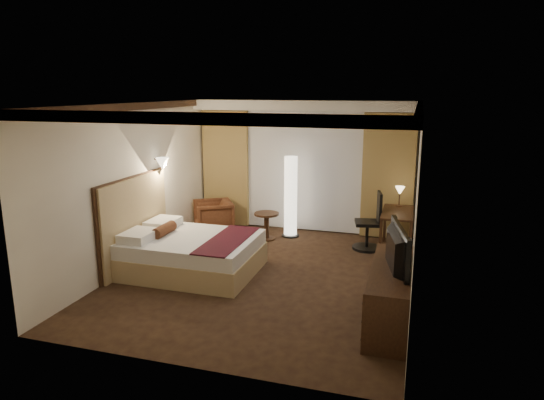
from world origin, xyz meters
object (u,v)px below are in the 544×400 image
(television, at_px, (390,242))
(desk, at_px, (397,231))
(side_table, at_px, (267,226))
(dresser, at_px, (390,294))
(floor_lamp, at_px, (291,197))
(armchair, at_px, (213,216))
(bed, at_px, (193,254))
(office_chair, at_px, (368,221))

(television, bearing_deg, desk, -11.42)
(side_table, distance_m, dresser, 3.82)
(floor_lamp, relative_size, dresser, 0.87)
(desk, bearing_deg, side_table, -179.78)
(side_table, bearing_deg, armchair, 177.23)
(bed, distance_m, desk, 3.72)
(bed, xyz_separation_m, television, (3.14, -0.84, 0.76))
(floor_lamp, bearing_deg, bed, -113.55)
(office_chair, distance_m, dresser, 2.88)
(side_table, height_order, desk, desk)
(bed, xyz_separation_m, desk, (3.12, 2.02, 0.08))
(side_table, bearing_deg, bed, -107.27)
(armchair, distance_m, television, 4.74)
(bed, distance_m, dresser, 3.28)
(dresser, bearing_deg, side_table, 131.69)
(desk, bearing_deg, dresser, -89.00)
(armchair, bearing_deg, side_table, 55.77)
(bed, height_order, side_table, bed)
(side_table, relative_size, television, 0.47)
(side_table, height_order, dresser, dresser)
(bed, relative_size, floor_lamp, 1.25)
(television, bearing_deg, office_chair, -0.79)
(office_chair, relative_size, dresser, 0.58)
(bed, distance_m, floor_lamp, 2.62)
(armchair, distance_m, side_table, 1.17)
(side_table, height_order, office_chair, office_chair)
(bed, xyz_separation_m, armchair, (-0.54, 2.07, 0.08))
(floor_lamp, bearing_deg, television, -56.48)
(floor_lamp, bearing_deg, side_table, -139.78)
(side_table, height_order, floor_lamp, floor_lamp)
(bed, relative_size, side_table, 3.78)
(side_table, distance_m, office_chair, 1.98)
(armchair, bearing_deg, television, 20.18)
(armchair, distance_m, desk, 3.66)
(bed, distance_m, office_chair, 3.27)
(bed, bearing_deg, floor_lamp, 66.45)
(bed, relative_size, dresser, 1.09)
(office_chair, height_order, television, television)
(bed, bearing_deg, office_chair, 37.30)
(office_chair, bearing_deg, bed, -154.01)
(side_table, xyz_separation_m, dresser, (2.54, -2.86, 0.09))
(bed, height_order, office_chair, office_chair)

